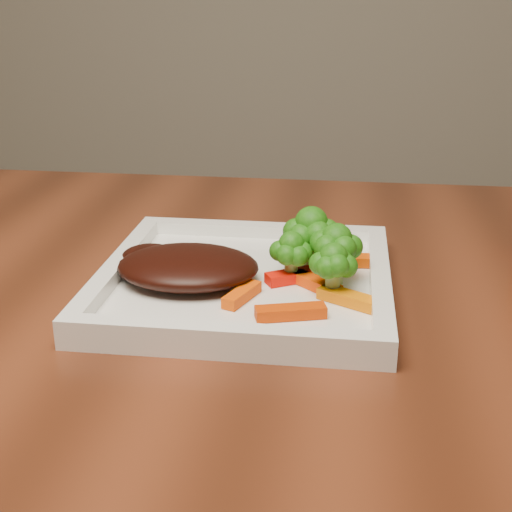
# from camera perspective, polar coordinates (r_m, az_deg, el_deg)

# --- Properties ---
(plate) EXTENTS (0.27, 0.27, 0.01)m
(plate) POSITION_cam_1_polar(r_m,az_deg,el_deg) (0.68, -0.84, -2.40)
(plate) COLOR white
(plate) RESTS_ON dining_table
(steak) EXTENTS (0.14, 0.11, 0.03)m
(steak) POSITION_cam_1_polar(r_m,az_deg,el_deg) (0.67, -5.47, -0.85)
(steak) COLOR black
(steak) RESTS_ON plate
(broccoli_0) EXTENTS (0.07, 0.07, 0.07)m
(broccoli_0) POSITION_cam_1_polar(r_m,az_deg,el_deg) (0.69, 4.42, 1.61)
(broccoli_0) COLOR #3F7713
(broccoli_0) RESTS_ON plate
(broccoli_1) EXTENTS (0.07, 0.07, 0.06)m
(broccoli_1) POSITION_cam_1_polar(r_m,az_deg,el_deg) (0.66, 6.42, 0.43)
(broccoli_1) COLOR #356911
(broccoli_1) RESTS_ON plate
(broccoli_2) EXTENTS (0.06, 0.06, 0.06)m
(broccoli_2) POSITION_cam_1_polar(r_m,az_deg,el_deg) (0.63, 6.20, -0.81)
(broccoli_2) COLOR #0F5F10
(broccoli_2) RESTS_ON plate
(broccoli_3) EXTENTS (0.05, 0.05, 0.06)m
(broccoli_3) POSITION_cam_1_polar(r_m,az_deg,el_deg) (0.67, 2.85, 0.51)
(broccoli_3) COLOR #1F7713
(broccoli_3) RESTS_ON plate
(carrot_0) EXTENTS (0.06, 0.03, 0.01)m
(carrot_0) POSITION_cam_1_polar(r_m,az_deg,el_deg) (0.60, 2.79, -4.50)
(carrot_0) COLOR #CA3603
(carrot_0) RESTS_ON plate
(carrot_1) EXTENTS (0.06, 0.05, 0.01)m
(carrot_1) POSITION_cam_1_polar(r_m,az_deg,el_deg) (0.63, 7.64, -3.44)
(carrot_1) COLOR orange
(carrot_1) RESTS_ON plate
(carrot_2) EXTENTS (0.03, 0.05, 0.01)m
(carrot_2) POSITION_cam_1_polar(r_m,az_deg,el_deg) (0.63, -1.14, -3.11)
(carrot_2) COLOR #F34C03
(carrot_2) RESTS_ON plate
(carrot_3) EXTENTS (0.07, 0.02, 0.01)m
(carrot_3) POSITION_cam_1_polar(r_m,az_deg,el_deg) (0.72, 7.60, -0.34)
(carrot_3) COLOR #D34303
(carrot_3) RESTS_ON plate
(carrot_5) EXTENTS (0.05, 0.05, 0.01)m
(carrot_5) POSITION_cam_1_polar(r_m,az_deg,el_deg) (0.66, 4.83, -2.22)
(carrot_5) COLOR #FF4504
(carrot_5) RESTS_ON plate
(carrot_6) EXTENTS (0.06, 0.05, 0.01)m
(carrot_6) POSITION_cam_1_polar(r_m,az_deg,el_deg) (0.67, 3.32, -1.56)
(carrot_6) COLOR #F31103
(carrot_6) RESTS_ON plate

